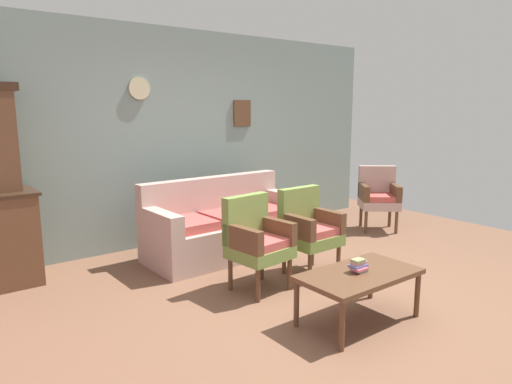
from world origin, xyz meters
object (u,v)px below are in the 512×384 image
Objects in this scene: floral_couch at (225,227)px; book_stack_on_table at (359,266)px; wingback_chair_by_fireplace at (378,195)px; armchair_row_middle at (257,239)px; armchair_near_couch_end at (309,227)px; coffee_table at (359,278)px.

book_stack_on_table is (-0.12, -2.13, 0.15)m from floral_couch.
floral_couch and wingback_chair_by_fireplace have the same top height.
armchair_row_middle is 1.00× the size of wingback_chair_by_fireplace.
floral_couch is 2.14m from book_stack_on_table.
armchair_row_middle is 1.07m from book_stack_on_table.
floral_couch and armchair_near_couch_end have the same top height.
armchair_near_couch_end is 1.17m from coffee_table.
armchair_near_couch_end is 1.00× the size of wingback_chair_by_fireplace.
wingback_chair_by_fireplace is 3.06m from coffee_table.
wingback_chair_by_fireplace is 6.02× the size of book_stack_on_table.
armchair_near_couch_end is 2.16m from wingback_chair_by_fireplace.
book_stack_on_table is (-0.45, -1.06, -0.03)m from armchair_near_couch_end.
wingback_chair_by_fireplace reaches higher than book_stack_on_table.
armchair_row_middle is 1.00× the size of armchair_near_couch_end.
floral_couch is at bearing 86.72° from coffee_table.
armchair_row_middle is 0.90× the size of coffee_table.
floral_couch is 1.94× the size of coffee_table.
coffee_table is at bearing -144.76° from wingback_chair_by_fireplace.
floral_couch and armchair_row_middle have the same top height.
floral_couch is 2.15× the size of armchair_near_couch_end.
coffee_table is 0.10m from book_stack_on_table.
floral_couch is 12.96× the size of book_stack_on_table.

